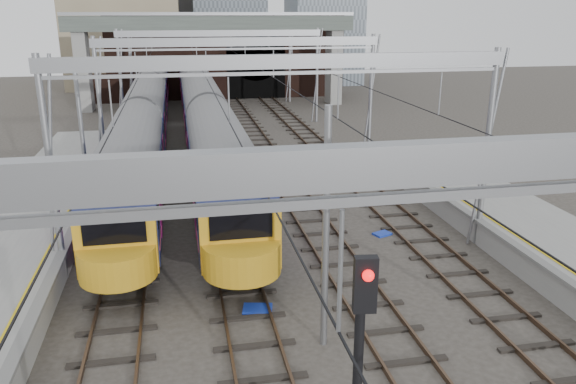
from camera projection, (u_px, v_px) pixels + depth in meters
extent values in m
cube|color=slate|center=(26.00, 332.00, 15.08)|extent=(0.35, 55.00, 0.12)
cube|color=gold|center=(6.00, 332.00, 14.97)|extent=(0.12, 55.00, 0.01)
cube|color=#4C3828|center=(123.00, 209.00, 27.31)|extent=(0.08, 80.00, 0.16)
cube|color=#4C3828|center=(153.00, 208.00, 27.58)|extent=(0.08, 80.00, 0.16)
cube|color=black|center=(138.00, 210.00, 27.47)|extent=(2.40, 80.00, 0.14)
cube|color=#4C3828|center=(205.00, 204.00, 28.05)|extent=(0.08, 80.00, 0.16)
cube|color=#4C3828|center=(234.00, 202.00, 28.31)|extent=(0.08, 80.00, 0.16)
cube|color=black|center=(220.00, 205.00, 28.20)|extent=(2.40, 80.00, 0.14)
cube|color=#4C3828|center=(284.00, 199.00, 28.79)|extent=(0.08, 80.00, 0.16)
cube|color=#4C3828|center=(311.00, 198.00, 29.05)|extent=(0.08, 80.00, 0.16)
cube|color=black|center=(297.00, 200.00, 28.94)|extent=(2.40, 80.00, 0.14)
cube|color=#4C3828|center=(358.00, 195.00, 29.52)|extent=(0.08, 80.00, 0.16)
cube|color=#4C3828|center=(384.00, 193.00, 29.79)|extent=(0.08, 80.00, 0.16)
cube|color=black|center=(371.00, 195.00, 29.68)|extent=(2.40, 80.00, 0.14)
cube|color=gray|center=(506.00, 159.00, 6.64)|extent=(16.80, 0.28, 0.50)
cylinder|color=gray|center=(51.00, 172.00, 19.31)|extent=(0.24, 0.24, 8.00)
cylinder|color=gray|center=(487.00, 151.00, 22.32)|extent=(0.24, 0.24, 8.00)
cube|color=gray|center=(285.00, 61.00, 19.71)|extent=(16.80, 0.28, 0.50)
cylinder|color=gray|center=(100.00, 108.00, 32.38)|extent=(0.24, 0.24, 8.00)
cylinder|color=gray|center=(370.00, 99.00, 35.40)|extent=(0.24, 0.24, 8.00)
cube|color=gray|center=(240.00, 42.00, 32.79)|extent=(16.80, 0.28, 0.50)
cylinder|color=gray|center=(121.00, 80.00, 45.46)|extent=(0.24, 0.24, 8.00)
cylinder|color=gray|center=(317.00, 76.00, 48.48)|extent=(0.24, 0.24, 8.00)
cube|color=gray|center=(220.00, 33.00, 45.87)|extent=(16.80, 0.28, 0.50)
cylinder|color=gray|center=(131.00, 67.00, 56.67)|extent=(0.24, 0.24, 8.00)
cylinder|color=gray|center=(290.00, 64.00, 59.69)|extent=(0.24, 0.24, 8.00)
cube|color=gray|center=(211.00, 29.00, 57.08)|extent=(16.80, 0.28, 0.50)
cube|color=black|center=(128.00, 98.00, 25.79)|extent=(0.03, 80.00, 0.03)
cube|color=black|center=(215.00, 95.00, 26.53)|extent=(0.03, 80.00, 0.03)
cube|color=black|center=(298.00, 93.00, 27.26)|extent=(0.03, 80.00, 0.03)
cube|color=black|center=(376.00, 91.00, 28.00)|extent=(0.03, 80.00, 0.03)
cube|color=black|center=(228.00, 57.00, 62.13)|extent=(26.00, 2.00, 9.00)
cube|color=black|center=(256.00, 75.00, 62.31)|extent=(6.50, 0.10, 5.20)
cylinder|color=black|center=(256.00, 51.00, 61.52)|extent=(6.50, 0.10, 6.50)
cube|color=black|center=(117.00, 88.00, 59.90)|extent=(6.00, 1.50, 3.00)
cube|color=gray|center=(83.00, 68.00, 53.98)|extent=(1.20, 2.50, 8.20)
cube|color=gray|center=(334.00, 64.00, 58.58)|extent=(1.20, 2.50, 8.20)
cube|color=#59645B|center=(212.00, 23.00, 55.03)|extent=(28.00, 3.00, 1.40)
cube|color=gray|center=(212.00, 14.00, 54.75)|extent=(28.00, 3.00, 0.30)
cube|color=gray|center=(184.00, 14.00, 86.17)|extent=(18.00, 14.00, 18.00)
cube|color=black|center=(199.00, 119.00, 48.89)|extent=(2.15, 63.71, 0.70)
cube|color=#142146|center=(198.00, 98.00, 48.32)|extent=(2.74, 63.71, 2.44)
cylinder|color=slate|center=(198.00, 83.00, 47.95)|extent=(2.68, 63.21, 2.68)
cube|color=black|center=(198.00, 93.00, 48.20)|extent=(2.76, 62.51, 0.73)
cube|color=#BB3A53|center=(199.00, 106.00, 48.53)|extent=(2.76, 62.71, 0.12)
cube|color=gold|center=(241.00, 239.00, 18.45)|extent=(2.68, 0.60, 2.24)
cube|color=black|center=(241.00, 225.00, 18.12)|extent=(2.05, 0.08, 0.98)
cube|color=black|center=(152.00, 122.00, 47.61)|extent=(2.08, 61.64, 0.70)
cube|color=#142146|center=(150.00, 101.00, 47.05)|extent=(2.64, 61.64, 2.36)
cylinder|color=slate|center=(149.00, 86.00, 46.69)|extent=(2.59, 61.14, 2.59)
cube|color=black|center=(150.00, 96.00, 46.94)|extent=(2.66, 60.44, 0.71)
cube|color=#BB3A53|center=(151.00, 108.00, 47.25)|extent=(2.66, 60.64, 0.11)
cube|color=gold|center=(116.00, 245.00, 18.16)|extent=(2.59, 0.60, 2.16)
cube|color=black|center=(114.00, 230.00, 17.82)|extent=(1.98, 0.08, 0.94)
cube|color=black|center=(365.00, 285.00, 9.21)|extent=(0.41, 0.23, 1.00)
sphere|color=red|center=(368.00, 276.00, 9.03)|extent=(0.20, 0.20, 0.20)
cube|color=#1733B1|center=(258.00, 309.00, 18.22)|extent=(1.06, 0.84, 0.11)
cube|color=#1733B1|center=(382.00, 234.00, 24.43)|extent=(0.88, 0.76, 0.09)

